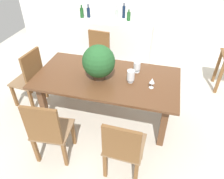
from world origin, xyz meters
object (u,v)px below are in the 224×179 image
object	(u,v)px
dining_table	(107,83)
kitchen_counter	(112,41)
wine_bottle_tall	(124,12)
wine_bottle_dark	(129,16)
chair_head_end	(31,76)
wine_bottle_green	(117,15)
chair_far_left	(98,55)
wine_bottle_clear	(88,12)
crystal_vase_left	(131,75)
crystal_vase_center_near	(137,66)
chair_near_right	(123,147)
flower_centerpiece	(99,62)
chair_near_left	(48,130)
wine_bottle_amber	(82,13)
wine_glass	(152,81)

from	to	relation	value
dining_table	kitchen_counter	world-z (taller)	kitchen_counter
wine_bottle_tall	wine_bottle_dark	world-z (taller)	wine_bottle_tall
chair_head_end	wine_bottle_green	size ratio (longest dim) A/B	3.48
chair_far_left	wine_bottle_clear	bearing A→B (deg)	123.03
crystal_vase_left	kitchen_counter	xyz separation A→B (m)	(-0.75, 1.84, -0.38)
wine_bottle_green	crystal_vase_center_near	bearing A→B (deg)	-65.91
chair_near_right	kitchen_counter	size ratio (longest dim) A/B	0.53
dining_table	flower_centerpiece	xyz separation A→B (m)	(-0.10, -0.05, 0.37)
chair_near_left	chair_far_left	world-z (taller)	chair_far_left
chair_near_left	crystal_vase_center_near	bearing A→B (deg)	-129.98
wine_bottle_dark	kitchen_counter	bearing A→B (deg)	-173.76
flower_centerpiece	wine_bottle_clear	world-z (taller)	flower_centerpiece
chair_near_left	chair_far_left	distance (m)	1.98
dining_table	wine_bottle_amber	bearing A→B (deg)	120.39
crystal_vase_left	wine_bottle_clear	size ratio (longest dim) A/B	0.70
flower_centerpiece	crystal_vase_left	bearing A→B (deg)	2.03
chair_far_left	crystal_vase_center_near	bearing A→B (deg)	-35.73
wine_glass	wine_bottle_dark	bearing A→B (deg)	110.07
crystal_vase_left	wine_bottle_dark	distance (m)	1.93
flower_centerpiece	kitchen_counter	xyz separation A→B (m)	(-0.30, 1.85, -0.54)
crystal_vase_left	crystal_vase_center_near	xyz separation A→B (m)	(0.04, 0.29, -0.02)
chair_near_right	wine_glass	world-z (taller)	chair_near_right
chair_near_left	wine_bottle_dark	world-z (taller)	wine_bottle_dark
crystal_vase_center_near	wine_bottle_dark	bearing A→B (deg)	105.75
flower_centerpiece	wine_glass	world-z (taller)	flower_centerpiece
wine_bottle_dark	wine_bottle_tall	bearing A→B (deg)	132.90
wine_glass	chair_head_end	bearing A→B (deg)	177.40
wine_bottle_clear	crystal_vase_left	bearing A→B (deg)	-55.74
crystal_vase_left	wine_bottle_amber	size ratio (longest dim) A/B	0.72
kitchen_counter	wine_bottle_green	size ratio (longest dim) A/B	6.07
crystal_vase_left	chair_head_end	bearing A→B (deg)	179.04
wine_bottle_clear	dining_table	bearing A→B (deg)	-63.48
kitchen_counter	chair_head_end	bearing A→B (deg)	-116.50
chair_near_right	wine_bottle_dark	distance (m)	2.92
kitchen_counter	dining_table	bearing A→B (deg)	-77.71
crystal_vase_left	chair_near_right	bearing A→B (deg)	-83.48
flower_centerpiece	wine_bottle_dark	bearing A→B (deg)	88.57
chair_head_end	wine_bottle_amber	world-z (taller)	wine_bottle_amber
wine_bottle_tall	wine_bottle_amber	bearing A→B (deg)	-166.24
wine_bottle_amber	wine_bottle_tall	distance (m)	0.88
chair_near_left	wine_bottle_clear	xyz separation A→B (m)	(-0.45, 2.81, 0.52)
chair_near_left	wine_bottle_green	bearing A→B (deg)	-99.03
chair_near_left	kitchen_counter	distance (m)	2.79
dining_table	crystal_vase_center_near	world-z (taller)	crystal_vase_center_near
dining_table	wine_glass	size ratio (longest dim) A/B	13.55
chair_near_right	crystal_vase_left	xyz separation A→B (m)	(-0.11, 0.95, 0.35)
chair_near_left	wine_bottle_tall	distance (m)	3.03
chair_near_left	wine_bottle_green	distance (m)	2.83
chair_head_end	crystal_vase_center_near	xyz separation A→B (m)	(1.69, 0.26, 0.29)
wine_bottle_green	chair_head_end	bearing A→B (deg)	-119.44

